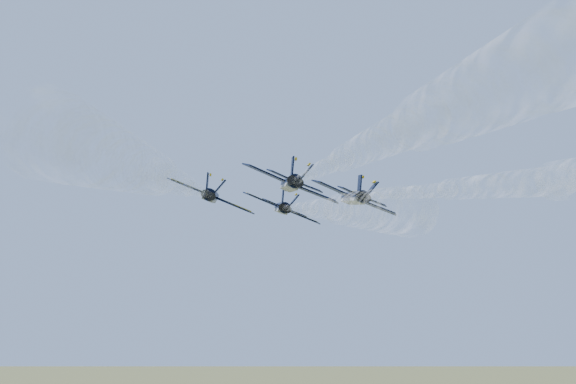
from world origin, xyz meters
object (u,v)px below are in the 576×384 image
(jet_slot, at_px, (290,184))
(jet_left, at_px, (211,196))
(jet_lead, at_px, (282,208))
(jet_right, at_px, (353,198))

(jet_slot, bearing_deg, jet_left, 134.74)
(jet_lead, height_order, jet_left, same)
(jet_left, distance_m, jet_right, 21.81)
(jet_lead, relative_size, jet_slot, 1.00)
(jet_right, xyz_separation_m, jet_slot, (-6.03, -13.71, 0.00))
(jet_right, bearing_deg, jet_left, 178.09)
(jet_lead, xyz_separation_m, jet_slot, (7.70, -20.43, 0.00))
(jet_right, height_order, jet_slot, same)
(jet_left, distance_m, jet_slot, 15.46)
(jet_slot, bearing_deg, jet_lead, 87.60)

